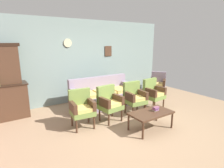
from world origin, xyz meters
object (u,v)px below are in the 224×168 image
at_px(wingback_chair_by_fireplace, 158,83).
at_px(floor_vase_by_wall, 153,83).
at_px(side_cabinet, 5,102).
at_px(book_stack_on_table, 156,109).
at_px(armchair_by_doorway, 134,97).
at_px(armchair_near_cabinet, 82,107).
at_px(armchair_row_middle, 153,92).
at_px(armchair_near_couch_end, 109,102).
at_px(floral_couch, 103,96).
at_px(coffee_table, 151,114).

relative_size(wingback_chair_by_fireplace, floor_vase_by_wall, 1.58).
distance_m(side_cabinet, book_stack_on_table, 3.85).
height_order(side_cabinet, armchair_by_doorway, side_cabinet).
bearing_deg(armchair_near_cabinet, armchair_row_middle, -1.18).
height_order(side_cabinet, armchair_near_cabinet, side_cabinet).
relative_size(book_stack_on_table, floor_vase_by_wall, 0.29).
bearing_deg(book_stack_on_table, wingback_chair_by_fireplace, 41.54).
height_order(armchair_near_couch_end, book_stack_on_table, armchair_near_couch_end).
relative_size(armchair_near_couch_end, wingback_chair_by_fireplace, 1.00).
bearing_deg(floral_couch, coffee_table, -86.48).
distance_m(coffee_table, floor_vase_by_wall, 3.57).
bearing_deg(book_stack_on_table, armchair_near_cabinet, 144.81).
xyz_separation_m(armchair_near_cabinet, floor_vase_by_wall, (3.88, 1.44, -0.21)).
distance_m(floral_couch, armchair_near_cabinet, 1.51).
bearing_deg(armchair_row_middle, armchair_by_doorway, -178.76).
relative_size(armchair_by_doorway, floor_vase_by_wall, 1.58).
height_order(armchair_near_cabinet, wingback_chair_by_fireplace, same).
bearing_deg(floral_couch, book_stack_on_table, -82.47).
distance_m(side_cabinet, armchair_row_middle, 4.12).
height_order(armchair_row_middle, floor_vase_by_wall, armchair_row_middle).
distance_m(armchair_by_doorway, floor_vase_by_wall, 2.77).
height_order(armchair_by_doorway, book_stack_on_table, armchair_by_doorway).
bearing_deg(book_stack_on_table, coffee_table, 177.68).
bearing_deg(armchair_near_cabinet, coffee_table, -37.88).
distance_m(side_cabinet, armchair_by_doorway, 3.45).
bearing_deg(floral_couch, armchair_row_middle, -41.12).
bearing_deg(wingback_chair_by_fireplace, coffee_table, -140.50).
bearing_deg(floor_vase_by_wall, wingback_chair_by_fireplace, -125.87).
relative_size(side_cabinet, armchair_near_cabinet, 1.28).
height_order(side_cabinet, floral_couch, side_cabinet).
height_order(floral_couch, floor_vase_by_wall, floral_couch).
distance_m(floral_couch, floor_vase_by_wall, 2.77).
bearing_deg(armchair_near_cabinet, book_stack_on_table, -35.19).
height_order(floral_couch, coffee_table, floral_couch).
bearing_deg(armchair_by_doorway, side_cabinet, 152.19).
height_order(armchair_near_couch_end, wingback_chair_by_fireplace, same).
xyz_separation_m(side_cabinet, armchair_by_doorway, (3.05, -1.61, 0.03)).
height_order(side_cabinet, armchair_near_couch_end, side_cabinet).
height_order(armchair_near_cabinet, coffee_table, armchair_near_cabinet).
height_order(armchair_near_cabinet, book_stack_on_table, armchair_near_cabinet).
relative_size(armchair_near_cabinet, book_stack_on_table, 5.52).
xyz_separation_m(floral_couch, floor_vase_by_wall, (2.73, 0.48, -0.04)).
relative_size(floral_couch, armchair_row_middle, 2.25).
xyz_separation_m(side_cabinet, floral_couch, (2.64, -0.58, -0.14)).
bearing_deg(coffee_table, wingback_chair_by_fireplace, 39.50).
bearing_deg(armchair_near_couch_end, wingback_chair_by_fireplace, 16.75).
relative_size(armchair_row_middle, coffee_table, 0.90).
xyz_separation_m(armchair_near_couch_end, armchair_by_doorway, (0.83, -0.01, 0.00)).
relative_size(armchair_near_couch_end, floor_vase_by_wall, 1.58).
bearing_deg(floor_vase_by_wall, armchair_row_middle, -136.37).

